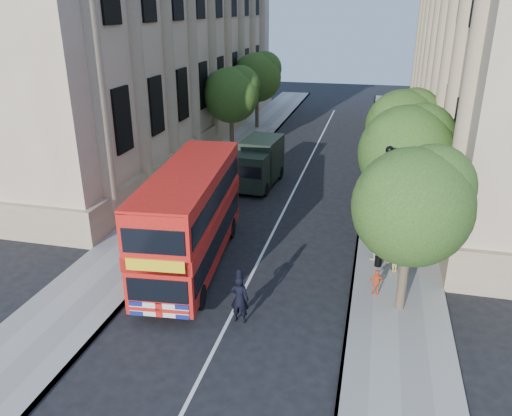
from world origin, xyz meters
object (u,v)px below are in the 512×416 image
Objects in this scene: double_decker_bus at (191,215)px; woman_pedestrian at (375,243)px; police_constable at (240,299)px; lamp_post at (383,213)px; box_van at (259,164)px.

double_decker_bus reaches higher than woman_pedestrian.
double_decker_bus reaches higher than police_constable.
woman_pedestrian is (-0.19, 0.61, -1.64)m from lamp_post.
lamp_post reaches higher than police_constable.
box_van is 14.17m from police_constable.
double_decker_bus is at bearing -87.92° from box_van.
lamp_post is at bearing 67.61° from woman_pedestrian.
lamp_post is at bearing 5.74° from double_decker_bus.
lamp_post is 2.88× the size of police_constable.
police_constable is (2.65, -13.92, -0.47)m from box_van.
police_constable is at bearing -132.67° from lamp_post.
police_constable is 1.20× the size of woman_pedestrian.
lamp_post is 11.55m from box_van.
box_van is at bearing 82.33° from double_decker_bus.
police_constable is at bearing 11.86° from woman_pedestrian.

